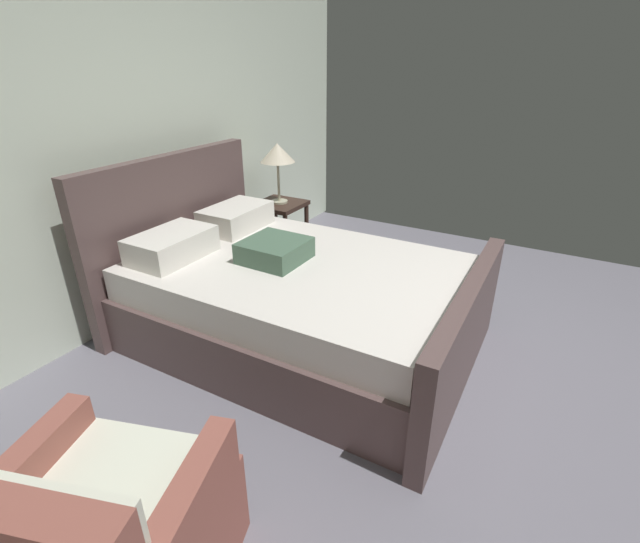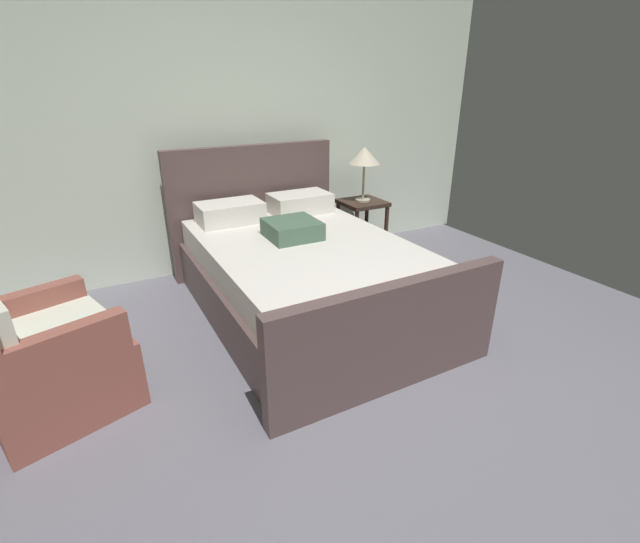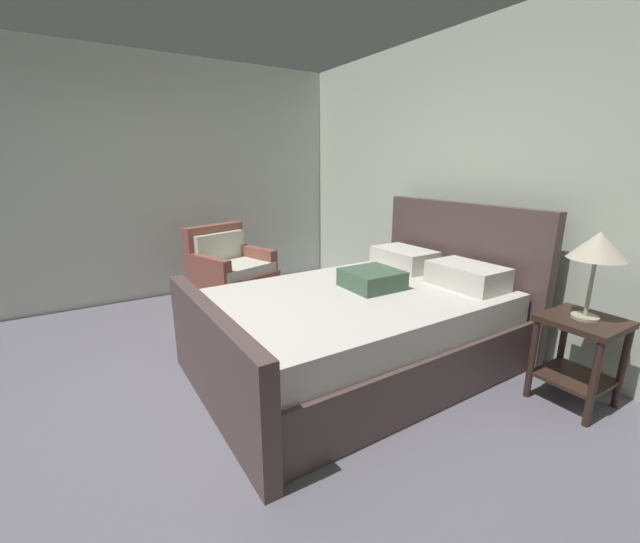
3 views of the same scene
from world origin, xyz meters
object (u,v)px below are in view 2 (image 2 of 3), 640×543
at_px(bed, 303,271).
at_px(armchair, 42,359).
at_px(nightstand_right, 362,219).
at_px(table_lamp_right, 364,157).

relative_size(bed, armchair, 2.59).
height_order(nightstand_right, armchair, armchair).
relative_size(table_lamp_right, armchair, 0.61).
height_order(bed, nightstand_right, bed).
bearing_deg(bed, nightstand_right, 37.33).
xyz_separation_m(nightstand_right, armchair, (-2.98, -1.29, -0.06)).
distance_m(bed, armchair, 1.88).
height_order(table_lamp_right, armchair, table_lamp_right).
bearing_deg(nightstand_right, bed, -142.67).
distance_m(bed, nightstand_right, 1.45).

